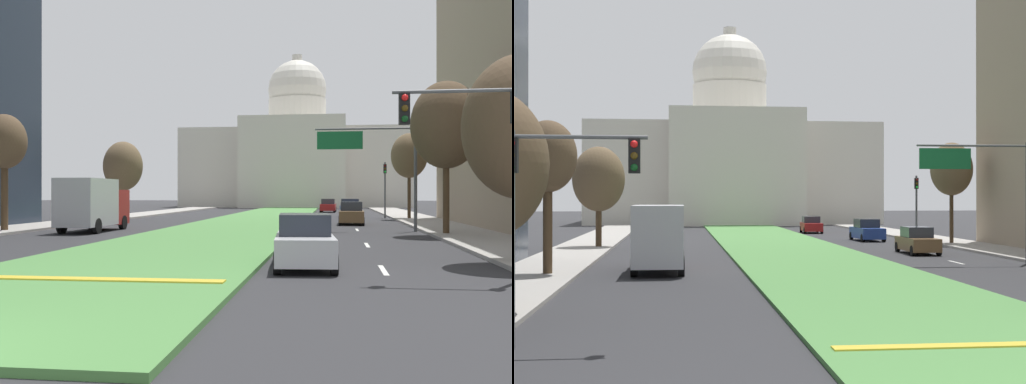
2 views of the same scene
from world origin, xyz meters
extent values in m
plane|color=#2B2B2D|center=(0.00, 49.87, 0.00)|extent=(260.00, 260.00, 0.00)
cube|color=#4C8442|center=(0.00, 44.88, 0.07)|extent=(8.29, 89.76, 0.14)
cube|color=gold|center=(0.00, 7.41, 0.16)|extent=(7.46, 0.50, 0.04)
cube|color=silver|center=(7.90, 31.48, 0.00)|extent=(0.16, 2.40, 0.01)
cube|color=silver|center=(7.90, 41.02, 0.00)|extent=(0.16, 2.40, 0.01)
cube|color=silver|center=(7.90, 52.48, 0.00)|extent=(0.16, 2.40, 0.01)
cube|color=#9E9991|center=(-13.66, 39.89, 0.07)|extent=(4.00, 89.76, 0.15)
cube|color=#9E9991|center=(13.66, 39.89, 0.07)|extent=(4.00, 89.76, 0.15)
cube|color=beige|center=(0.00, 99.73, 6.52)|extent=(37.55, 23.93, 13.03)
cube|color=beige|center=(0.00, 85.77, 7.17)|extent=(16.52, 4.00, 14.33)
cylinder|color=beige|center=(0.00, 99.73, 16.04)|extent=(10.24, 10.24, 6.02)
sphere|color=beige|center=(0.00, 99.73, 20.87)|extent=(10.39, 10.39, 10.39)
cylinder|color=beige|center=(0.00, 99.73, 25.55)|extent=(1.80, 1.80, 3.00)
cylinder|color=#515456|center=(-9.56, 9.06, 5.05)|extent=(3.20, 0.10, 0.10)
cube|color=black|center=(-8.28, 9.06, 4.60)|extent=(0.28, 0.24, 0.84)
sphere|color=red|center=(-8.28, 8.92, 4.88)|extent=(0.18, 0.18, 0.18)
sphere|color=#4C380F|center=(-8.28, 8.92, 4.60)|extent=(0.18, 0.18, 0.18)
sphere|color=#0F4219|center=(-8.28, 8.92, 4.32)|extent=(0.18, 0.18, 0.18)
cylinder|color=#515456|center=(11.16, 49.27, 2.60)|extent=(0.16, 0.16, 5.20)
cube|color=black|center=(11.16, 49.27, 4.60)|extent=(0.28, 0.24, 0.84)
sphere|color=#510F0F|center=(11.16, 49.13, 4.88)|extent=(0.18, 0.18, 0.18)
sphere|color=#4C380F|center=(11.16, 49.13, 4.60)|extent=(0.18, 0.18, 0.18)
sphere|color=#1ED838|center=(11.16, 49.13, 4.32)|extent=(0.18, 0.18, 0.18)
cylinder|color=#515456|center=(8.31, 30.13, 6.30)|extent=(6.08, 0.12, 0.12)
cube|color=#146033|center=(6.79, 30.08, 5.60)|extent=(2.80, 0.08, 1.10)
cylinder|color=#4C3823|center=(-13.04, 26.24, 2.30)|extent=(0.42, 0.42, 4.60)
ellipsoid|color=brown|center=(-13.04, 26.24, 5.42)|extent=(2.60, 2.60, 3.26)
cylinder|color=#4C3823|center=(-12.64, 45.35, 1.84)|extent=(0.42, 0.42, 3.68)
ellipsoid|color=brown|center=(-12.64, 45.35, 4.80)|extent=(3.59, 3.59, 4.49)
cylinder|color=#4C3823|center=(13.00, 46.57, 2.32)|extent=(0.29, 0.29, 4.65)
ellipsoid|color=brown|center=(13.00, 46.57, 5.63)|extent=(3.15, 3.15, 3.94)
cube|color=brown|center=(7.74, 38.00, 0.62)|extent=(1.90, 4.65, 0.81)
cube|color=#282D38|center=(7.75, 38.18, 1.36)|extent=(1.62, 2.25, 0.66)
cylinder|color=black|center=(8.50, 36.12, 0.32)|extent=(0.24, 0.65, 0.64)
cylinder|color=black|center=(6.88, 36.17, 0.32)|extent=(0.24, 0.65, 0.64)
cylinder|color=black|center=(8.60, 39.82, 0.32)|extent=(0.24, 0.65, 0.64)
cylinder|color=black|center=(6.99, 39.87, 0.32)|extent=(0.24, 0.65, 0.64)
cube|color=navy|center=(8.02, 52.40, 0.65)|extent=(1.95, 4.68, 0.85)
cube|color=#282D38|center=(8.01, 52.59, 1.42)|extent=(1.68, 2.26, 0.70)
cylinder|color=black|center=(8.90, 50.55, 0.32)|extent=(0.23, 0.64, 0.64)
cylinder|color=black|center=(7.20, 50.52, 0.32)|extent=(0.23, 0.64, 0.64)
cylinder|color=black|center=(8.83, 54.29, 0.32)|extent=(0.23, 0.64, 0.64)
cylinder|color=black|center=(7.13, 54.26, 0.32)|extent=(0.23, 0.64, 0.64)
cube|color=maroon|center=(5.78, 66.23, 0.61)|extent=(1.97, 4.30, 0.78)
cube|color=#282D38|center=(5.79, 66.40, 1.32)|extent=(1.66, 2.10, 0.64)
cylinder|color=black|center=(6.52, 64.53, 0.32)|extent=(0.25, 0.65, 0.64)
cylinder|color=black|center=(4.90, 64.60, 0.32)|extent=(0.25, 0.65, 0.64)
cylinder|color=black|center=(6.67, 67.85, 0.32)|extent=(0.25, 0.65, 0.64)
cylinder|color=black|center=(5.04, 67.93, 0.32)|extent=(0.25, 0.65, 0.64)
cube|color=maroon|center=(-8.12, 29.95, 1.45)|extent=(2.30, 2.00, 2.20)
cube|color=#B2B2B7|center=(-8.12, 26.75, 1.80)|extent=(2.30, 4.40, 2.80)
cylinder|color=black|center=(-9.17, 29.95, 0.45)|extent=(0.30, 0.90, 0.90)
cylinder|color=black|center=(-7.07, 29.95, 0.45)|extent=(0.30, 0.90, 0.90)
cylinder|color=black|center=(-9.17, 25.65, 0.45)|extent=(0.30, 0.90, 0.90)
cylinder|color=black|center=(-7.07, 25.65, 0.45)|extent=(0.30, 0.90, 0.90)
camera|label=1|loc=(6.38, -7.09, 2.35)|focal=41.94mm
camera|label=2|loc=(-7.24, -10.36, 3.64)|focal=55.69mm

